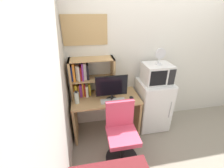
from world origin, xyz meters
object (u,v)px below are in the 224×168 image
water_bottle (77,98)px  desk_chair (121,136)px  hutch_bookshelf (86,77)px  computer_mouse (131,98)px  keyboard (113,101)px  desk_fan (160,55)px  wall_corkboard (85,30)px  mini_fridge (152,105)px  microwave (157,73)px  monitor (112,87)px

water_bottle → desk_chair: 0.87m
hutch_bookshelf → computer_mouse: 0.81m
hutch_bookshelf → keyboard: 0.58m
desk_fan → wall_corkboard: wall_corkboard is taller
hutch_bookshelf → computer_mouse: bearing=-21.7°
keyboard → hutch_bookshelf: bearing=142.6°
hutch_bookshelf → water_bottle: hutch_bookshelf is taller
hutch_bookshelf → water_bottle: bearing=-123.4°
keyboard → mini_fridge: 0.83m
keyboard → microwave: microwave is taller
monitor → desk_chair: bearing=-84.0°
desk_fan → monitor: bearing=-171.9°
keyboard → monitor: bearing=109.4°
microwave → wall_corkboard: wall_corkboard is taller
monitor → water_bottle: size_ratio=2.43×
microwave → water_bottle: bearing=-175.7°
wall_corkboard → desk_chair: bearing=-65.9°
water_bottle → wall_corkboard: 1.02m
microwave → desk_fan: size_ratio=1.72×
keyboard → microwave: bearing=11.9°
keyboard → desk_fan: (0.78, 0.16, 0.65)m
computer_mouse → microwave: size_ratio=0.21×
water_bottle → wall_corkboard: bearing=60.0°
keyboard → mini_fridge: size_ratio=0.43×
computer_mouse → hutch_bookshelf: bearing=158.3°
keyboard → wall_corkboard: wall_corkboard is taller
keyboard → desk_chair: desk_chair is taller
water_bottle → microwave: (1.33, 0.10, 0.26)m
desk_chair → mini_fridge: bearing=39.2°
water_bottle → desk_fan: size_ratio=0.79×
water_bottle → mini_fridge: (1.33, 0.10, -0.36)m
hutch_bookshelf → microwave: (1.17, -0.14, 0.04)m
monitor → mini_fridge: (0.78, 0.11, -0.50)m
keyboard → mini_fridge: mini_fridge is taller
hutch_bookshelf → desk_chair: bearing=-59.8°
water_bottle → desk_chair: size_ratio=0.22×
keyboard → microwave: 0.86m
monitor → computer_mouse: 0.39m
mini_fridge → wall_corkboard: size_ratio=1.36×
water_bottle → mini_fridge: size_ratio=0.23×
monitor → hutch_bookshelf: bearing=145.7°
keyboard → wall_corkboard: 1.16m
keyboard → water_bottle: 0.57m
mini_fridge → monitor: bearing=-171.7°
keyboard → desk_fan: size_ratio=1.50×
mini_fridge → desk_chair: (-0.73, -0.60, -0.05)m
keyboard → desk_fan: bearing=11.4°
hutch_bookshelf → wall_corkboard: size_ratio=1.06×
desk_fan → wall_corkboard: size_ratio=0.39×
desk_chair → microwave: bearing=39.3°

